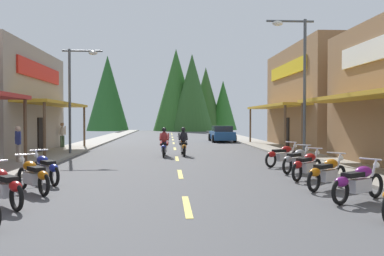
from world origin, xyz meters
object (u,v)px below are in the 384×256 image
Objects in this scene: streetlamp_right at (298,70)px; pedestrian_browsing at (62,134)px; motorcycle_parked_left_1 at (4,186)px; motorcycle_parked_right_3 at (307,165)px; streetlamp_left at (76,85)px; rider_cruising_trailing at (183,144)px; motorcycle_parked_right_1 at (358,182)px; pedestrian_by_shop at (18,142)px; rider_cruising_lead at (164,144)px; motorcycle_parked_right_2 at (327,172)px; motorcycle_parked_right_5 at (283,155)px; motorcycle_parked_left_2 at (33,175)px; parked_car_curbside at (222,134)px; motorcycle_parked_left_3 at (45,168)px; motorcycle_parked_right_4 at (297,160)px.

pedestrian_browsing is (-13.11, 9.32, -3.26)m from streetlamp_right.
motorcycle_parked_right_3 is at bearing -107.43° from motorcycle_parked_left_1.
streetlamp_left reaches higher than rider_cruising_trailing.
motorcycle_parked_right_1 is 8.46m from motorcycle_parked_left_1.
rider_cruising_lead is at bearing -10.41° from pedestrian_by_shop.
streetlamp_right is 16.41m from pedestrian_browsing.
rider_cruising_trailing is 8.45m from pedestrian_by_shop.
streetlamp_right is at bearing 39.00° from motorcycle_parked_right_2.
motorcycle_parked_right_5 is 0.87× the size of rider_cruising_trailing.
streetlamp_left is 3.42× the size of motorcycle_parked_left_2.
motorcycle_parked_right_2 and motorcycle_parked_right_5 have the same top height.
motorcycle_parked_right_3 is (0.07, 1.95, 0.00)m from motorcycle_parked_right_2.
motorcycle_parked_left_2 is at bearing 155.27° from rider_cruising_trailing.
streetlamp_left is 5.61m from pedestrian_by_shop.
motorcycle_parked_right_1 is 0.87× the size of rider_cruising_lead.
pedestrian_by_shop is 0.40× the size of parked_car_curbside.
motorcycle_parked_left_1 is at bearing -84.53° from streetlamp_left.
pedestrian_by_shop is at bearing -16.83° from motorcycle_parked_left_2.
pedestrian_browsing reaches higher than rider_cruising_trailing.
parked_car_curbside reaches higher than motorcycle_parked_left_1.
motorcycle_parked_left_3 is at bearing 151.18° from rider_cruising_trailing.
pedestrian_browsing reaches higher than motorcycle_parked_left_3.
streetlamp_left is at bearing 31.92° from pedestrian_by_shop.
parked_car_curbside is (8.58, 23.10, 0.20)m from motorcycle_parked_left_3.
pedestrian_by_shop reaches higher than motorcycle_parked_right_5.
motorcycle_parked_left_1 is at bearing 161.85° from parked_car_curbside.
motorcycle_parked_right_2 is at bearing -71.31° from pedestrian_by_shop.
motorcycle_parked_right_4 is 0.91× the size of pedestrian_browsing.
motorcycle_parked_left_1 is (-8.46, -0.12, 0.00)m from motorcycle_parked_right_1.
motorcycle_parked_left_1 and motorcycle_parked_left_3 have the same top height.
pedestrian_browsing is (-7.93, 5.55, 0.38)m from rider_cruising_trailing.
pedestrian_by_shop is (-11.32, 8.85, 0.50)m from motorcycle_parked_right_1.
rider_cruising_lead is at bearing -57.88° from motorcycle_parked_left_1.
pedestrian_browsing is at bearing 112.29° from streetlamp_left.
pedestrian_by_shop is at bearing 146.71° from parked_car_curbside.
motorcycle_parked_right_3 is 9.93m from rider_cruising_lead.
motorcycle_parked_right_2 is at bearing -138.59° from motorcycle_parked_right_4.
motorcycle_parked_left_3 is (-0.15, 1.64, 0.00)m from motorcycle_parked_left_2.
streetlamp_right reaches higher than motorcycle_parked_right_2.
motorcycle_parked_left_3 is at bearing 160.21° from rider_cruising_lead.
parked_car_curbside reaches higher than motorcycle_parked_right_5.
motorcycle_parked_left_3 is (1.24, -10.09, -3.39)m from streetlamp_left.
motorcycle_parked_left_3 is at bearing 149.64° from motorcycle_parked_right_4.
streetlamp_left is 5.93m from rider_cruising_lead.
motorcycle_parked_right_3 is at bearing -63.49° from pedestrian_by_shop.
motorcycle_parked_left_1 is at bearing 148.29° from motorcycle_parked_right_1.
motorcycle_parked_right_2 is at bearing -128.42° from motorcycle_parked_left_2.
motorcycle_parked_right_3 is at bearing -159.58° from rider_cruising_trailing.
parked_car_curbside is (11.38, 17.56, -0.31)m from pedestrian_by_shop.
motorcycle_parked_left_3 is 6.23m from pedestrian_by_shop.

